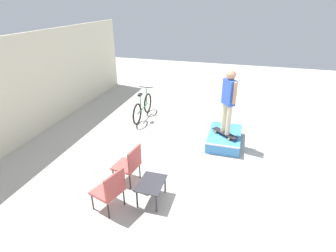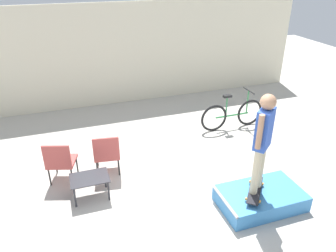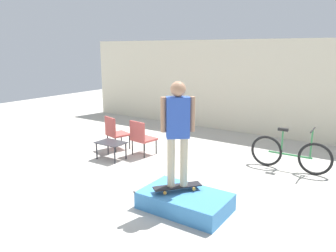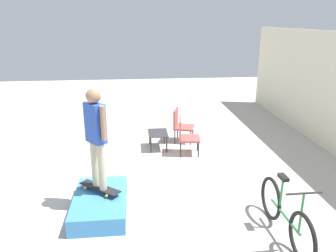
# 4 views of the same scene
# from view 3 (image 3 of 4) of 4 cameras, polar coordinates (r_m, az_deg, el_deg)

# --- Properties ---
(ground_plane) EXTENTS (24.00, 24.00, 0.00)m
(ground_plane) POSITION_cam_3_polar(r_m,az_deg,el_deg) (7.02, -5.71, -9.47)
(ground_plane) COLOR #B7B2A8
(house_wall_back) EXTENTS (12.00, 0.06, 3.00)m
(house_wall_back) POSITION_cam_3_polar(r_m,az_deg,el_deg) (11.01, 11.47, 6.76)
(house_wall_back) COLOR beige
(house_wall_back) RESTS_ON ground_plane
(skate_ramp_box) EXTENTS (1.52, 0.92, 0.33)m
(skate_ramp_box) POSITION_cam_3_polar(r_m,az_deg,el_deg) (5.79, 2.92, -12.92)
(skate_ramp_box) COLOR #3D84C6
(skate_ramp_box) RESTS_ON ground_plane
(skateboard_on_ramp) EXTENTS (0.68, 0.79, 0.07)m
(skateboard_on_ramp) POSITION_cam_3_polar(r_m,az_deg,el_deg) (5.76, 1.64, -10.48)
(skateboard_on_ramp) COLOR black
(skateboard_on_ramp) RESTS_ON skate_ramp_box
(person_skater) EXTENTS (0.46, 0.40, 1.80)m
(person_skater) POSITION_cam_3_polar(r_m,az_deg,el_deg) (5.41, 1.71, 0.07)
(person_skater) COLOR #C6B793
(person_skater) RESTS_ON skateboard_on_ramp
(coffee_table) EXTENTS (0.71, 0.51, 0.44)m
(coffee_table) POSITION_cam_3_polar(r_m,az_deg,el_deg) (8.29, -9.90, -3.24)
(coffee_table) COLOR #2D2D33
(coffee_table) RESTS_ON ground_plane
(patio_chair_left) EXTENTS (0.65, 0.65, 0.92)m
(patio_chair_left) POSITION_cam_3_polar(r_m,az_deg,el_deg) (9.05, -9.20, -0.96)
(patio_chair_left) COLOR black
(patio_chair_left) RESTS_ON ground_plane
(patio_chair_right) EXTENTS (0.59, 0.59, 0.92)m
(patio_chair_right) POSITION_cam_3_polar(r_m,az_deg,el_deg) (8.47, -4.65, -1.83)
(patio_chair_right) COLOR black
(patio_chair_right) RESTS_ON ground_plane
(bicycle) EXTENTS (1.80, 0.52, 1.02)m
(bicycle) POSITION_cam_3_polar(r_m,az_deg,el_deg) (7.94, 20.48, -4.57)
(bicycle) COLOR black
(bicycle) RESTS_ON ground_plane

